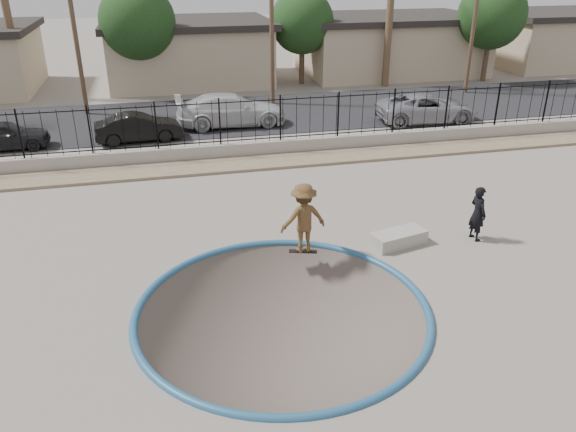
# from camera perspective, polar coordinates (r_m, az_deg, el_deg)

# --- Properties ---
(ground) EXTENTS (120.00, 120.00, 2.20)m
(ground) POSITION_cam_1_polar(r_m,az_deg,el_deg) (25.43, -7.12, 4.73)
(ground) COLOR gray
(ground) RESTS_ON ground
(bowl_pit) EXTENTS (6.84, 6.84, 1.80)m
(bowl_pit) POSITION_cam_1_polar(r_m,az_deg,el_deg) (13.40, -0.56, -9.57)
(bowl_pit) COLOR #52463E
(bowl_pit) RESTS_ON ground
(coping_ring) EXTENTS (7.04, 7.04, 0.20)m
(coping_ring) POSITION_cam_1_polar(r_m,az_deg,el_deg) (13.40, -0.56, -9.57)
(coping_ring) COLOR #25567B
(coping_ring) RESTS_ON ground
(rock_strip) EXTENTS (42.00, 1.60, 0.11)m
(rock_strip) POSITION_cam_1_polar(r_m,az_deg,el_deg) (22.42, -6.41, 5.12)
(rock_strip) COLOR #907F5E
(rock_strip) RESTS_ON ground
(retaining_wall) EXTENTS (42.00, 0.45, 0.60)m
(retaining_wall) POSITION_cam_1_polar(r_m,az_deg,el_deg) (23.37, -6.80, 6.56)
(retaining_wall) COLOR gray
(retaining_wall) RESTS_ON ground
(fence) EXTENTS (40.00, 0.04, 1.80)m
(fence) POSITION_cam_1_polar(r_m,az_deg,el_deg) (23.03, -6.95, 9.40)
(fence) COLOR black
(fence) RESTS_ON retaining_wall
(street) EXTENTS (90.00, 8.00, 0.04)m
(street) POSITION_cam_1_polar(r_m,az_deg,el_deg) (29.85, -8.41, 9.95)
(street) COLOR black
(street) RESTS_ON ground
(house_center) EXTENTS (10.60, 8.60, 3.90)m
(house_center) POSITION_cam_1_polar(r_m,az_deg,el_deg) (38.76, -10.06, 16.22)
(house_center) COLOR tan
(house_center) RESTS_ON ground
(house_east) EXTENTS (12.60, 8.60, 3.90)m
(house_east) POSITION_cam_1_polar(r_m,az_deg,el_deg) (42.03, 10.19, 16.86)
(house_east) COLOR tan
(house_east) RESTS_ON ground
(house_east_far) EXTENTS (11.60, 8.60, 3.90)m
(house_east_far) POSITION_cam_1_polar(r_m,az_deg,el_deg) (49.22, 25.99, 15.98)
(house_east_far) COLOR tan
(house_east_far) RESTS_ON ground
(utility_pole_left) EXTENTS (1.70, 0.24, 9.00)m
(utility_pole_left) POSITION_cam_1_polar(r_m,az_deg,el_deg) (31.12, -21.00, 18.05)
(utility_pole_left) COLOR #473323
(utility_pole_left) RESTS_ON ground
(utility_pole_mid) EXTENTS (1.70, 0.24, 9.50)m
(utility_pole_mid) POSITION_cam_1_polar(r_m,az_deg,el_deg) (31.55, -1.69, 20.11)
(utility_pole_mid) COLOR #473323
(utility_pole_mid) RESTS_ON ground
(utility_pole_right) EXTENTS (1.70, 0.24, 9.00)m
(utility_pole_right) POSITION_cam_1_polar(r_m,az_deg,el_deg) (35.99, 18.52, 19.12)
(utility_pole_right) COLOR #473323
(utility_pole_right) RESTS_ON ground
(street_tree_left) EXTENTS (4.32, 4.32, 6.36)m
(street_tree_left) POSITION_cam_1_polar(r_m,az_deg,el_deg) (34.95, -15.06, 18.53)
(street_tree_left) COLOR #473323
(street_tree_left) RESTS_ON ground
(street_tree_mid) EXTENTS (3.96, 3.96, 5.83)m
(street_tree_mid) POSITION_cam_1_polar(r_m,az_deg,el_deg) (37.19, 1.45, 19.11)
(street_tree_mid) COLOR #473323
(street_tree_mid) RESTS_ON ground
(street_tree_right) EXTENTS (4.32, 4.32, 6.36)m
(street_tree_right) POSITION_cam_1_polar(r_m,az_deg,el_deg) (40.15, 20.02, 18.66)
(street_tree_right) COLOR #473323
(street_tree_right) RESTS_ON ground
(skater) EXTENTS (1.36, 0.88, 1.99)m
(skater) POSITION_cam_1_polar(r_m,az_deg,el_deg) (15.34, 1.57, -0.55)
(skater) COLOR brown
(skater) RESTS_ON ground
(skateboard) EXTENTS (0.81, 0.41, 0.07)m
(skateboard) POSITION_cam_1_polar(r_m,az_deg,el_deg) (15.77, 1.54, -3.62)
(skateboard) COLOR black
(skateboard) RESTS_ON ground
(videographer) EXTENTS (0.48, 0.65, 1.65)m
(videographer) POSITION_cam_1_polar(r_m,az_deg,el_deg) (17.13, 18.71, 0.26)
(videographer) COLOR black
(videographer) RESTS_ON ground
(concrete_ledge) EXTENTS (1.72, 1.05, 0.40)m
(concrete_ledge) POSITION_cam_1_polar(r_m,az_deg,el_deg) (16.48, 11.15, -2.22)
(concrete_ledge) COLOR #9D988B
(concrete_ledge) RESTS_ON ground
(car_a) EXTENTS (3.68, 1.61, 1.23)m
(car_a) POSITION_cam_1_polar(r_m,az_deg,el_deg) (27.02, -26.87, 7.34)
(car_a) COLOR black
(car_a) RESTS_ON street
(car_b) EXTENTS (3.87, 1.65, 1.24)m
(car_b) POSITION_cam_1_polar(r_m,az_deg,el_deg) (26.13, -14.95, 8.68)
(car_b) COLOR black
(car_b) RESTS_ON street
(car_c) EXTENTS (5.29, 2.16, 1.53)m
(car_c) POSITION_cam_1_polar(r_m,az_deg,el_deg) (27.85, -5.83, 10.68)
(car_c) COLOR silver
(car_c) RESTS_ON street
(car_d) EXTENTS (5.14, 2.58, 1.40)m
(car_d) POSITION_cam_1_polar(r_m,az_deg,el_deg) (29.19, 13.91, 10.61)
(car_d) COLOR #A0A0A8
(car_d) RESTS_ON street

